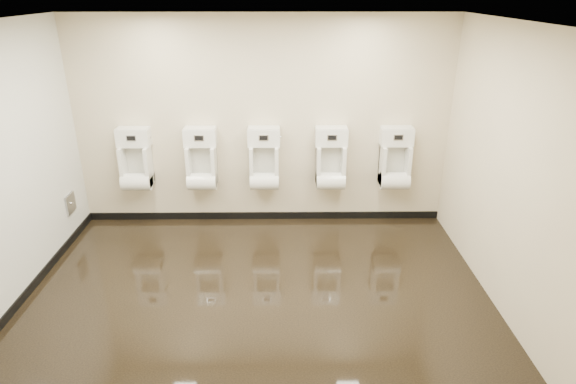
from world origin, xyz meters
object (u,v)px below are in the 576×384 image
urinal_0 (136,164)px  urinal_2 (264,163)px  urinal_1 (202,163)px  access_panel (70,203)px  urinal_4 (395,163)px  urinal_3 (331,163)px

urinal_0 → urinal_2: size_ratio=1.00×
urinal_0 → urinal_1: bearing=0.0°
access_panel → urinal_1: 1.76m
urinal_0 → urinal_4: bearing=0.0°
access_panel → urinal_2: urinal_2 is taller
urinal_1 → urinal_3: size_ratio=1.00×
urinal_0 → urinal_1: 0.88m
urinal_1 → urinal_4: (2.60, 0.00, 0.00)m
urinal_3 → urinal_4: size_ratio=1.00×
urinal_2 → urinal_3: same height
access_panel → urinal_2: (2.51, 0.40, 0.40)m
urinal_1 → urinal_2: same height
urinal_3 → access_panel: bearing=-173.2°
urinal_3 → urinal_0: bearing=180.0°
urinal_1 → urinal_3: same height
urinal_2 → urinal_3: bearing=0.0°
urinal_0 → urinal_3: same height
access_panel → urinal_0: 0.97m
urinal_2 → urinal_0: bearing=180.0°
urinal_4 → urinal_2: bearing=180.0°
access_panel → urinal_4: size_ratio=0.30×
urinal_2 → urinal_1: bearing=180.0°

